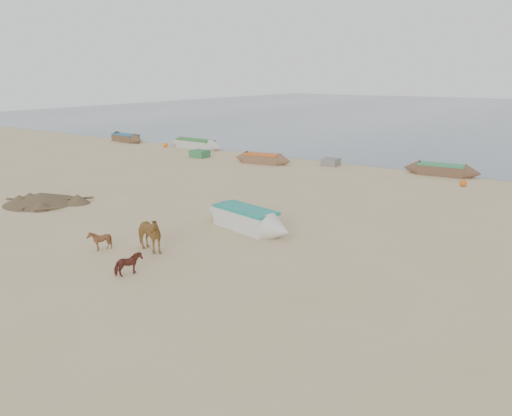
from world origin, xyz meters
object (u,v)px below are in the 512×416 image
Objects in this scene: calf_right at (129,265)px; cow_adult at (147,234)px; calf_front at (100,240)px; near_canoe at (245,218)px.

cow_adult is at bearing 26.51° from calf_right.
calf_front is at bearing 64.86° from calf_right.
cow_adult is 2.09× the size of calf_front.
cow_adult reaches higher than near_canoe.
calf_right is 0.15× the size of near_canoe.
near_canoe is at bearing 125.16° from calf_front.
calf_right is (2.98, -1.12, -0.01)m from calf_front.
calf_front is at bearing 130.26° from cow_adult.
calf_front reaches higher than calf_right.
cow_adult is 4.91m from near_canoe.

